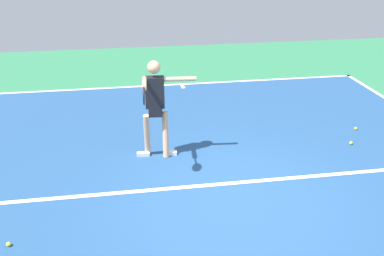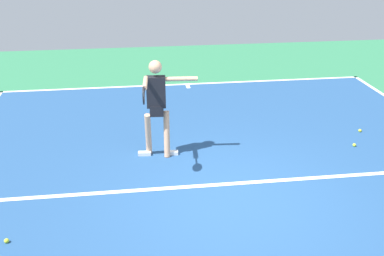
{
  "view_description": "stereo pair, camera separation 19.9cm",
  "coord_description": "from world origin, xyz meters",
  "px_view_note": "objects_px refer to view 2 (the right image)",
  "views": [
    {
      "loc": [
        1.63,
        5.83,
        3.9
      ],
      "look_at": [
        0.53,
        -0.85,
        0.9
      ],
      "focal_mm": 41.7,
      "sensor_mm": 36.0,
      "label": 1
    },
    {
      "loc": [
        1.44,
        5.86,
        3.9
      ],
      "look_at": [
        0.53,
        -0.85,
        0.9
      ],
      "focal_mm": 41.7,
      "sensor_mm": 36.0,
      "label": 2
    }
  ],
  "objects_px": {
    "tennis_ball_by_sideline": "(7,241)",
    "tennis_ball_far_corner": "(354,145)",
    "tennis_ball_near_player": "(360,131)",
    "tennis_player": "(157,102)"
  },
  "relations": [
    {
      "from": "tennis_ball_by_sideline",
      "to": "tennis_ball_far_corner",
      "type": "height_order",
      "value": "same"
    },
    {
      "from": "tennis_ball_by_sideline",
      "to": "tennis_ball_far_corner",
      "type": "xyz_separation_m",
      "value": [
        -6.08,
        -2.18,
        0.0
      ]
    },
    {
      "from": "tennis_ball_far_corner",
      "to": "tennis_ball_near_player",
      "type": "relative_size",
      "value": 1.0
    },
    {
      "from": "tennis_ball_far_corner",
      "to": "tennis_ball_near_player",
      "type": "distance_m",
      "value": 0.78
    },
    {
      "from": "tennis_player",
      "to": "tennis_ball_far_corner",
      "type": "relative_size",
      "value": 28.1
    },
    {
      "from": "tennis_ball_near_player",
      "to": "tennis_ball_by_sideline",
      "type": "bearing_deg",
      "value": 23.41
    },
    {
      "from": "tennis_player",
      "to": "tennis_ball_by_sideline",
      "type": "height_order",
      "value": "tennis_player"
    },
    {
      "from": "tennis_ball_far_corner",
      "to": "tennis_ball_near_player",
      "type": "bearing_deg",
      "value": -124.5
    },
    {
      "from": "tennis_player",
      "to": "tennis_ball_near_player",
      "type": "relative_size",
      "value": 28.1
    },
    {
      "from": "tennis_ball_near_player",
      "to": "tennis_player",
      "type": "bearing_deg",
      "value": 6.9
    }
  ]
}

